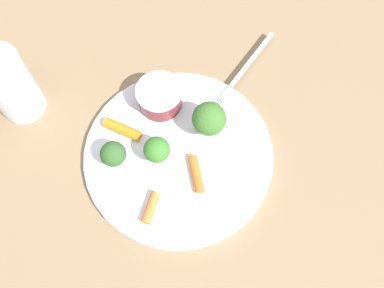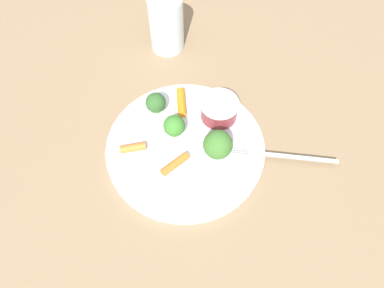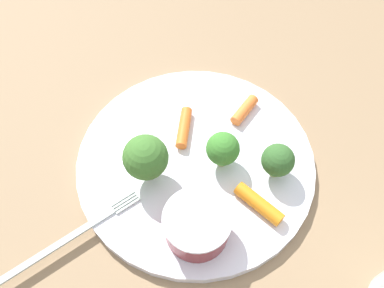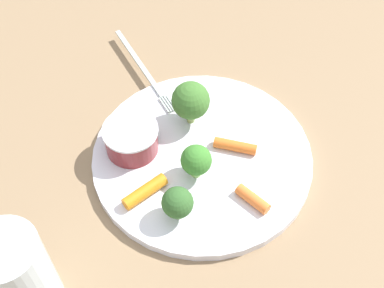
{
  "view_description": "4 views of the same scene",
  "coord_description": "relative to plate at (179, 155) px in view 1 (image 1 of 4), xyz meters",
  "views": [
    {
      "loc": [
        -0.22,
        0.02,
        0.57
      ],
      "look_at": [
        0.0,
        -0.02,
        0.03
      ],
      "focal_mm": 40.77,
      "sensor_mm": 36.0,
      "label": 1
    },
    {
      "loc": [
        -0.2,
        -0.26,
        0.57
      ],
      "look_at": [
        0.01,
        -0.01,
        0.02
      ],
      "focal_mm": 37.04,
      "sensor_mm": 36.0,
      "label": 2
    },
    {
      "loc": [
        0.23,
        0.03,
        0.4
      ],
      "look_at": [
        -0.01,
        -0.01,
        0.03
      ],
      "focal_mm": 38.09,
      "sensor_mm": 36.0,
      "label": 3
    },
    {
      "loc": [
        -0.08,
        0.36,
        0.52
      ],
      "look_at": [
        0.01,
        -0.01,
        0.02
      ],
      "focal_mm": 49.42,
      "sensor_mm": 36.0,
      "label": 4
    }
  ],
  "objects": [
    {
      "name": "sauce_cup",
      "position": [
        0.08,
        0.01,
        0.02
      ],
      "size": [
        0.07,
        0.07,
        0.04
      ],
      "color": "maroon",
      "rests_on": "plate"
    },
    {
      "name": "broccoli_floret_2",
      "position": [
        0.03,
        -0.05,
        0.04
      ],
      "size": [
        0.05,
        0.05,
        0.06
      ],
      "color": "#90A95C",
      "rests_on": "plate"
    },
    {
      "name": "carrot_stick_1",
      "position": [
        -0.04,
        -0.02,
        0.01
      ],
      "size": [
        0.05,
        0.01,
        0.01
      ],
      "primitive_type": "cylinder",
      "rotation": [
        1.57,
        0.0,
        1.59
      ],
      "color": "orange",
      "rests_on": "plate"
    },
    {
      "name": "fork",
      "position": [
        0.11,
        -0.11,
        0.01
      ],
      "size": [
        0.13,
        0.13,
        0.0
      ],
      "color": "#B0BAB5",
      "rests_on": "plate"
    },
    {
      "name": "carrot_stick_0",
      "position": [
        -0.07,
        0.05,
        0.01
      ],
      "size": [
        0.04,
        0.03,
        0.01
      ],
      "primitive_type": "cylinder",
      "rotation": [
        1.57,
        0.0,
        4.23
      ],
      "color": "orange",
      "rests_on": "plate"
    },
    {
      "name": "ground_plane",
      "position": [
        0.0,
        0.0,
        -0.01
      ],
      "size": [
        2.4,
        2.4,
        0.0
      ],
      "primitive_type": "plane",
      "color": "#8D7151"
    },
    {
      "name": "plate",
      "position": [
        0.0,
        0.0,
        0.0
      ],
      "size": [
        0.26,
        0.26,
        0.01
      ],
      "primitive_type": "cylinder",
      "color": "white",
      "rests_on": "ground_plane"
    },
    {
      "name": "broccoli_floret_1",
      "position": [
        0.0,
        0.03,
        0.03
      ],
      "size": [
        0.04,
        0.04,
        0.05
      ],
      "color": "#90BF62",
      "rests_on": "plate"
    },
    {
      "name": "drinking_glass",
      "position": [
        0.12,
        0.21,
        0.05
      ],
      "size": [
        0.06,
        0.06,
        0.11
      ],
      "primitive_type": "cylinder",
      "color": "silver",
      "rests_on": "ground_plane"
    },
    {
      "name": "broccoli_floret_0",
      "position": [
        0.01,
        0.09,
        0.03
      ],
      "size": [
        0.03,
        0.03,
        0.04
      ],
      "color": "#9AB76D",
      "rests_on": "plate"
    },
    {
      "name": "carrot_stick_2",
      "position": [
        0.05,
        0.07,
        0.01
      ],
      "size": [
        0.04,
        0.05,
        0.01
      ],
      "primitive_type": "cylinder",
      "rotation": [
        1.57,
        0.0,
        5.67
      ],
      "color": "orange",
      "rests_on": "plate"
    }
  ]
}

